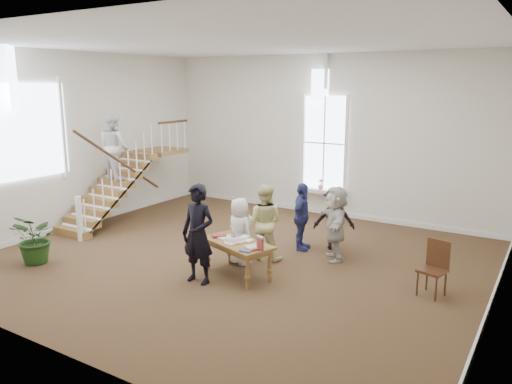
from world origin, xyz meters
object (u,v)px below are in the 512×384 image
Objects in this scene: floor_plant at (36,239)px; side_chair at (435,265)px; library_table at (238,246)px; woman_cluster_a at (302,217)px; woman_cluster_b at (334,218)px; woman_cluster_c at (336,223)px; elderly_woman at (240,231)px; police_officer at (198,234)px; person_yellow at (264,222)px.

side_chair is (7.42, 2.73, 0.02)m from floor_plant.
woman_cluster_a is at bearing 99.54° from library_table.
side_chair is at bearing -117.86° from woman_cluster_a.
woman_cluster_a is (0.34, 2.07, 0.15)m from library_table.
woman_cluster_a is 0.75m from woman_cluster_b.
woman_cluster_c reaches higher than library_table.
elderly_woman is 1.62m from woman_cluster_a.
police_officer is 1.28m from elderly_woman.
elderly_woman is 1.30× the size of floor_plant.
library_table is at bearing -148.14° from side_chair.
woman_cluster_a is 0.92m from woman_cluster_c.
woman_cluster_c is at bearing 55.13° from police_officer.
police_officer is 2.83m from woman_cluster_a.
woman_cluster_b is at bearing -107.24° from elderly_woman.
floor_plant is (-4.90, -4.14, -0.18)m from woman_cluster_b.
library_table is 2.25m from woman_cluster_c.
person_yellow reaches higher than floor_plant.
woman_cluster_b is (1.40, 3.16, -0.23)m from police_officer.
elderly_woman is at bearing -158.41° from side_chair.
person_yellow reaches higher than woman_cluster_b.
police_officer is at bearing -106.44° from library_table.
floor_plant is at bearing 119.90° from woman_cluster_a.
woman_cluster_b is 1.34× the size of floor_plant.
police_officer is 3.66m from floor_plant.
woman_cluster_b reaches higher than floor_plant.
elderly_woman reaches higher than floor_plant.
woman_cluster_c reaches higher than floor_plant.
woman_cluster_a is 5.68m from floor_plant.
woman_cluster_b is at bearing 40.19° from floor_plant.
library_table is 1.53× the size of floor_plant.
side_chair is at bearing 39.65° from woman_cluster_c.
floor_plant is at bearing 13.53° from woman_cluster_b.
library_table is at bearing 42.80° from woman_cluster_b.
police_officer is (-0.46, -0.64, 0.33)m from library_table.
side_chair is (2.52, -1.41, -0.16)m from woman_cluster_b.
woman_cluster_c is (1.70, 2.51, -0.15)m from police_officer.
person_yellow is 4.77m from floor_plant.
floor_plant is (-4.30, -3.69, -0.23)m from woman_cluster_a.
woman_cluster_c reaches higher than woman_cluster_b.
police_officer is 1.16× the size of person_yellow.
person_yellow is at bearing 76.36° from police_officer.
police_officer is at bearing 102.42° from elderly_woman.
person_yellow is 1.73m from woman_cluster_b.
woman_cluster_c is 1.61× the size of side_chair.
woman_cluster_a reaches higher than library_table.
police_officer is at bearing 152.81° from woman_cluster_a.
woman_cluster_b is 6.42m from floor_plant.
elderly_woman is at bearing 31.77° from floor_plant.
person_yellow reaches higher than elderly_woman.
woman_cluster_a is (0.80, 2.71, -0.18)m from police_officer.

